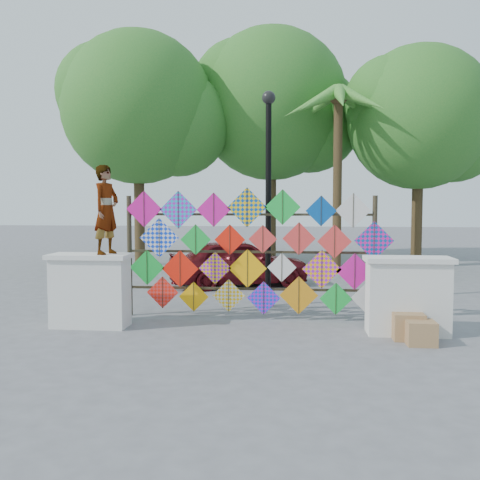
# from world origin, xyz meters

# --- Properties ---
(ground) EXTENTS (80.00, 80.00, 0.00)m
(ground) POSITION_xyz_m (0.00, 0.00, 0.00)
(ground) COLOR gray
(ground) RESTS_ON ground
(parapet_left) EXTENTS (1.40, 0.65, 1.28)m
(parapet_left) POSITION_xyz_m (-2.70, -0.20, 0.65)
(parapet_left) COLOR white
(parapet_left) RESTS_ON ground
(parapet_right) EXTENTS (1.40, 0.65, 1.28)m
(parapet_right) POSITION_xyz_m (2.70, -0.20, 0.65)
(parapet_right) COLOR white
(parapet_right) RESTS_ON ground
(kite_rack) EXTENTS (4.98, 0.24, 2.45)m
(kite_rack) POSITION_xyz_m (0.08, 0.73, 1.22)
(kite_rack) COLOR #312A1B
(kite_rack) RESTS_ON ground
(tree_west) EXTENTS (5.85, 5.20, 8.01)m
(tree_west) POSITION_xyz_m (-4.40, 9.03, 5.38)
(tree_west) COLOR #4E3C21
(tree_west) RESTS_ON ground
(tree_mid) EXTENTS (6.30, 5.60, 8.61)m
(tree_mid) POSITION_xyz_m (0.11, 11.03, 5.77)
(tree_mid) COLOR #4E3C21
(tree_mid) RESTS_ON ground
(tree_east) EXTENTS (5.40, 4.80, 7.42)m
(tree_east) POSITION_xyz_m (5.09, 9.53, 4.99)
(tree_east) COLOR #4E3C21
(tree_east) RESTS_ON ground
(palm_tree) EXTENTS (3.62, 3.62, 5.83)m
(palm_tree) POSITION_xyz_m (2.20, 8.00, 4.95)
(palm_tree) COLOR #4E3C21
(palm_tree) RESTS_ON ground
(vendor_woman) EXTENTS (0.53, 0.65, 1.54)m
(vendor_woman) POSITION_xyz_m (-2.39, -0.20, 2.05)
(vendor_woman) COLOR #99999E
(vendor_woman) RESTS_ON parapet_left
(sedan) EXTENTS (3.91, 2.66, 1.23)m
(sedan) POSITION_xyz_m (-0.59, 4.64, 0.62)
(sedan) COLOR #5B0F15
(sedan) RESTS_ON ground
(lamppost) EXTENTS (0.28, 0.28, 4.46)m
(lamppost) POSITION_xyz_m (0.30, 2.00, 2.69)
(lamppost) COLOR black
(lamppost) RESTS_ON ground
(cardboard_box_near) EXTENTS (0.48, 0.43, 0.43)m
(cardboard_box_near) POSITION_xyz_m (2.64, -0.54, 0.21)
(cardboard_box_near) COLOR #A36F4F
(cardboard_box_near) RESTS_ON ground
(cardboard_box_far) EXTENTS (0.44, 0.40, 0.37)m
(cardboard_box_far) POSITION_xyz_m (2.77, -0.86, 0.18)
(cardboard_box_far) COLOR #A36F4F
(cardboard_box_far) RESTS_ON ground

